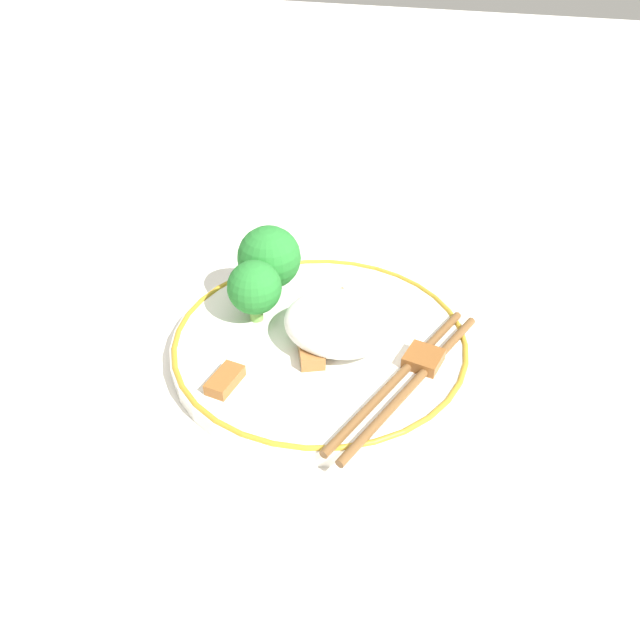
{
  "coord_description": "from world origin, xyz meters",
  "views": [
    {
      "loc": [
        0.41,
        0.11,
        0.36
      ],
      "look_at": [
        0.0,
        0.0,
        0.04
      ],
      "focal_mm": 35.0,
      "sensor_mm": 36.0,
      "label": 1
    }
  ],
  "objects_px": {
    "broccoli_back_left": "(269,258)",
    "chopsticks": "(407,380)",
    "broccoli_back_center": "(254,288)",
    "plate": "(320,344)"
  },
  "relations": [
    {
      "from": "plate",
      "to": "chopsticks",
      "type": "xyz_separation_m",
      "value": [
        0.04,
        0.08,
        0.01
      ]
    },
    {
      "from": "broccoli_back_left",
      "to": "broccoli_back_center",
      "type": "xyz_separation_m",
      "value": [
        0.04,
        0.0,
        -0.0
      ]
    },
    {
      "from": "broccoli_back_left",
      "to": "chopsticks",
      "type": "bearing_deg",
      "value": 58.2
    },
    {
      "from": "broccoli_back_left",
      "to": "plate",
      "type": "bearing_deg",
      "value": 49.65
    },
    {
      "from": "plate",
      "to": "chopsticks",
      "type": "bearing_deg",
      "value": 66.25
    },
    {
      "from": "broccoli_back_left",
      "to": "chopsticks",
      "type": "xyz_separation_m",
      "value": [
        0.09,
        0.15,
        -0.04
      ]
    },
    {
      "from": "broccoli_back_left",
      "to": "chopsticks",
      "type": "height_order",
      "value": "broccoli_back_left"
    },
    {
      "from": "plate",
      "to": "broccoli_back_left",
      "type": "height_order",
      "value": "broccoli_back_left"
    },
    {
      "from": "plate",
      "to": "chopsticks",
      "type": "relative_size",
      "value": 1.31
    },
    {
      "from": "broccoli_back_left",
      "to": "chopsticks",
      "type": "relative_size",
      "value": 0.35
    }
  ]
}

